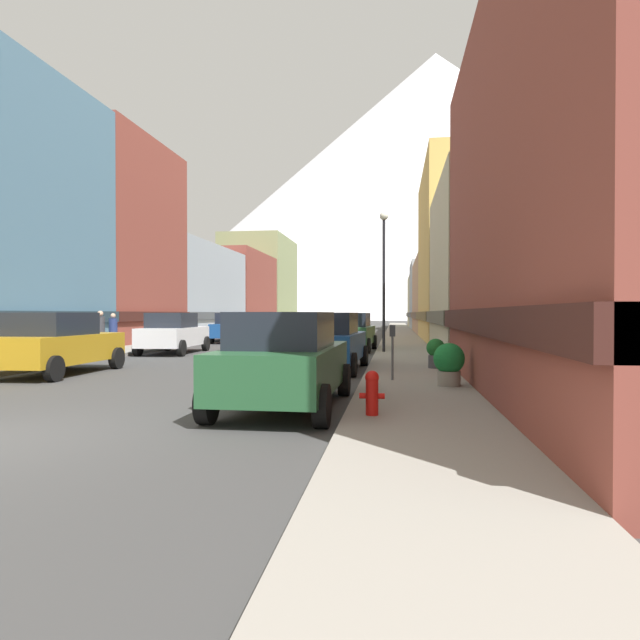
% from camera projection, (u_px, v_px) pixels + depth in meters
% --- Properties ---
extents(sidewalk_left, '(2.50, 100.00, 0.15)m').
position_uv_depth(sidewalk_left, '(241.00, 335.00, 42.77)').
color(sidewalk_left, gray).
rests_on(sidewalk_left, ground).
extents(sidewalk_right, '(2.50, 100.00, 0.15)m').
position_uv_depth(sidewalk_right, '(401.00, 335.00, 41.05)').
color(sidewalk_right, gray).
rests_on(sidewalk_right, ground).
extents(storefront_left_2, '(8.43, 9.00, 11.55)m').
position_uv_depth(storefront_left_2, '(90.00, 247.00, 31.02)').
color(storefront_left_2, brown).
rests_on(storefront_left_2, ground).
extents(storefront_left_3, '(7.24, 13.71, 6.99)m').
position_uv_depth(storefront_left_3, '(178.00, 293.00, 42.26)').
color(storefront_left_3, '#99A5B2').
rests_on(storefront_left_3, ground).
extents(storefront_left_4, '(6.63, 12.70, 7.95)m').
position_uv_depth(storefront_left_4, '(233.00, 293.00, 55.62)').
color(storefront_left_4, brown).
rests_on(storefront_left_4, ground).
extents(storefront_left_5, '(7.70, 12.60, 11.28)m').
position_uv_depth(storefront_left_5, '(260.00, 284.00, 68.62)').
color(storefront_left_5, '#8C9966').
rests_on(storefront_left_5, ground).
extents(storefront_right_1, '(7.30, 9.42, 6.91)m').
position_uv_depth(storefront_right_1, '(527.00, 274.00, 21.41)').
color(storefront_right_1, beige).
rests_on(storefront_right_1, ground).
extents(storefront_right_2, '(8.82, 12.63, 10.53)m').
position_uv_depth(storefront_right_2, '(494.00, 258.00, 32.70)').
color(storefront_right_2, '#D8B259').
rests_on(storefront_right_2, ground).
extents(storefront_right_3, '(7.33, 13.28, 6.30)m').
position_uv_depth(storefront_right_3, '(457.00, 298.00, 45.84)').
color(storefront_right_3, tan).
rests_on(storefront_right_3, ground).
extents(storefront_right_4, '(8.14, 9.72, 7.15)m').
position_uv_depth(storefront_right_4, '(448.00, 298.00, 57.61)').
color(storefront_right_4, '#99A5B2').
rests_on(storefront_right_4, ground).
extents(storefront_right_5, '(8.07, 9.35, 6.31)m').
position_uv_depth(storefront_right_5, '(440.00, 303.00, 67.43)').
color(storefront_right_5, beige).
rests_on(storefront_right_5, ground).
extents(car_left_0, '(2.15, 4.44, 1.78)m').
position_uv_depth(car_left_0, '(57.00, 343.00, 15.50)').
color(car_left_0, '#B28419').
rests_on(car_left_0, ground).
extents(car_left_1, '(2.25, 4.48, 1.78)m').
position_uv_depth(car_left_1, '(173.00, 333.00, 23.65)').
color(car_left_1, silver).
rests_on(car_left_1, ground).
extents(car_left_2, '(2.19, 4.46, 1.78)m').
position_uv_depth(car_left_2, '(234.00, 328.00, 32.54)').
color(car_left_2, '#19478C').
rests_on(car_left_2, ground).
extents(car_left_3, '(2.11, 4.42, 1.78)m').
position_uv_depth(car_left_3, '(270.00, 324.00, 41.81)').
color(car_left_3, black).
rests_on(car_left_3, ground).
extents(car_right_0, '(2.10, 4.42, 1.78)m').
position_uv_depth(car_right_0, '(285.00, 360.00, 9.96)').
color(car_right_0, '#265933').
rests_on(car_right_0, ground).
extents(car_right_1, '(2.23, 4.47, 1.78)m').
position_uv_depth(car_right_1, '(329.00, 341.00, 16.60)').
color(car_right_1, '#19478C').
rests_on(car_right_1, ground).
extents(car_right_2, '(2.26, 4.49, 1.78)m').
position_uv_depth(car_right_2, '(351.00, 332.00, 25.27)').
color(car_right_2, '#265933').
rests_on(car_right_2, ground).
extents(fire_hydrant_near, '(0.40, 0.22, 0.70)m').
position_uv_depth(fire_hydrant_near, '(372.00, 391.00, 8.53)').
color(fire_hydrant_near, red).
rests_on(fire_hydrant_near, sidewalk_right).
extents(parking_meter_near, '(0.14, 0.10, 1.33)m').
position_uv_depth(parking_meter_near, '(392.00, 344.00, 13.03)').
color(parking_meter_near, '#595960').
rests_on(parking_meter_near, sidewalk_right).
extents(potted_plant_0, '(0.69, 0.69, 0.95)m').
position_uv_depth(potted_plant_0, '(449.00, 363.00, 11.98)').
color(potted_plant_0, gray).
rests_on(potted_plant_0, sidewalk_right).
extents(potted_plant_1, '(0.52, 0.52, 0.87)m').
position_uv_depth(potted_plant_1, '(86.00, 340.00, 22.61)').
color(potted_plant_1, gray).
rests_on(potted_plant_1, sidewalk_left).
extents(potted_plant_2, '(0.54, 0.54, 0.87)m').
position_uv_depth(potted_plant_2, '(436.00, 352.00, 15.86)').
color(potted_plant_2, '#4C4C51').
rests_on(potted_plant_2, sidewalk_right).
extents(pedestrian_0, '(0.36, 0.36, 1.72)m').
position_uv_depth(pedestrian_0, '(100.00, 333.00, 22.32)').
color(pedestrian_0, '#333338').
rests_on(pedestrian_0, sidewalk_left).
extents(pedestrian_1, '(0.36, 0.36, 1.61)m').
position_uv_depth(pedestrian_1, '(113.00, 333.00, 23.33)').
color(pedestrian_1, navy).
rests_on(pedestrian_1, sidewalk_left).
extents(streetlamp_right, '(0.36, 0.36, 5.86)m').
position_uv_depth(streetlamp_right, '(384.00, 260.00, 22.59)').
color(streetlamp_right, black).
rests_on(streetlamp_right, sidewalk_right).
extents(mountain_backdrop, '(280.16, 280.16, 127.00)m').
position_uv_depth(mountain_backdrop, '(435.00, 185.00, 260.54)').
color(mountain_backdrop, silver).
rests_on(mountain_backdrop, ground).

